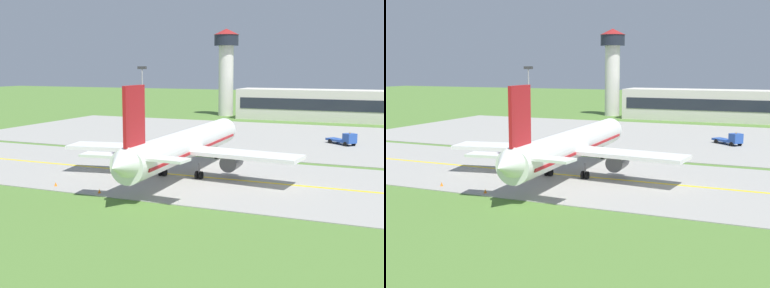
% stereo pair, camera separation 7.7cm
% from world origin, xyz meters
% --- Properties ---
extents(ground_plane, '(500.00, 500.00, 0.00)m').
position_xyz_m(ground_plane, '(0.00, 0.00, 0.00)').
color(ground_plane, '#517A33').
extents(taxiway_strip, '(240.00, 28.00, 0.10)m').
position_xyz_m(taxiway_strip, '(0.00, 0.00, 0.05)').
color(taxiway_strip, '#9E9B93').
rests_on(taxiway_strip, ground).
extents(apron_pad, '(140.00, 52.00, 0.10)m').
position_xyz_m(apron_pad, '(10.00, 42.00, 0.05)').
color(apron_pad, '#9E9B93').
rests_on(apron_pad, ground).
extents(taxiway_centreline, '(220.00, 0.60, 0.01)m').
position_xyz_m(taxiway_centreline, '(0.00, 0.00, 0.11)').
color(taxiway_centreline, yellow).
rests_on(taxiway_centreline, taxiway_strip).
extents(airplane_lead, '(32.50, 39.60, 12.70)m').
position_xyz_m(airplane_lead, '(0.49, 0.25, 4.13)').
color(airplane_lead, white).
rests_on(airplane_lead, ground).
extents(service_truck_catering, '(6.17, 5.75, 2.59)m').
position_xyz_m(service_truck_catering, '(17.12, 36.61, 1.18)').
color(service_truck_catering, '#264CA5').
rests_on(service_truck_catering, ground).
extents(terminal_building, '(66.45, 10.89, 9.61)m').
position_xyz_m(terminal_building, '(15.89, 80.98, 4.22)').
color(terminal_building, beige).
rests_on(terminal_building, ground).
extents(control_tower, '(7.60, 7.60, 25.71)m').
position_xyz_m(control_tower, '(-23.35, 84.14, 15.55)').
color(control_tower, silver).
rests_on(control_tower, ground).
extents(apron_light_mast, '(2.40, 0.50, 14.70)m').
position_xyz_m(apron_light_mast, '(-35.38, 54.12, 9.33)').
color(apron_light_mast, gray).
rests_on(apron_light_mast, ground).
extents(traffic_cone_near_edge, '(0.44, 0.44, 0.60)m').
position_xyz_m(traffic_cone_near_edge, '(-11.44, -12.06, 0.30)').
color(traffic_cone_near_edge, orange).
rests_on(traffic_cone_near_edge, ground).
extents(traffic_cone_mid_edge, '(0.44, 0.44, 0.60)m').
position_xyz_m(traffic_cone_mid_edge, '(-4.52, -12.94, 0.30)').
color(traffic_cone_mid_edge, orange).
rests_on(traffic_cone_mid_edge, ground).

